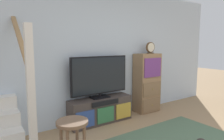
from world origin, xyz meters
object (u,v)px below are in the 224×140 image
side_cabinet (147,83)px  desk_clock (150,48)px  bar_stool_near (73,138)px  media_console (101,110)px  television (100,76)px

side_cabinet → desk_clock: (0.07, -0.01, 0.80)m
desk_clock → bar_stool_near: desk_clock is taller
media_console → television: television is taller
media_console → television: (0.00, 0.02, 0.69)m
media_console → desk_clock: desk_clock is taller
side_cabinet → television: bearing=179.4°
side_cabinet → bar_stool_near: size_ratio=1.79×
media_console → desk_clock: (1.32, -0.00, 1.22)m
media_console → bar_stool_near: bearing=-130.1°
media_console → desk_clock: bearing=-0.2°
side_cabinet → desk_clock: size_ratio=5.17×
media_console → bar_stool_near: (-1.18, -1.40, 0.30)m
media_console → side_cabinet: size_ratio=0.96×
television → media_console: bearing=-90.0°
media_console → side_cabinet: side_cabinet is taller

